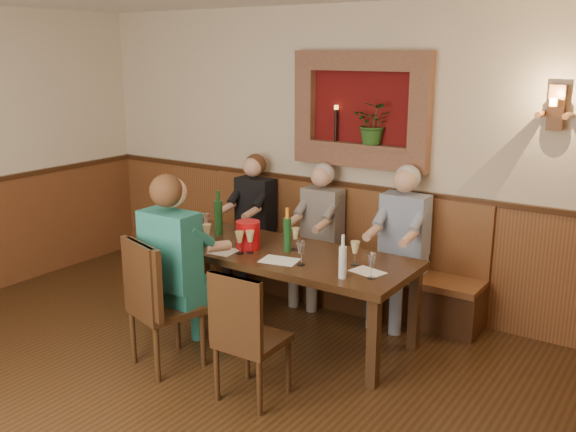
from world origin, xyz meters
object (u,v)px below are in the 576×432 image
at_px(dining_table, 275,258).
at_px(chair_near_left, 165,329).
at_px(person_chair_front, 181,283).
at_px(person_bench_left, 251,232).
at_px(chair_near_right, 251,361).
at_px(bench, 330,267).
at_px(wine_bottle_green_b, 218,217).
at_px(spittoon_bucket, 248,235).
at_px(person_bench_right, 399,259).
at_px(water_bottle, 343,261).
at_px(wine_bottle_green_a, 287,234).
at_px(person_bench_mid, 317,246).

bearing_deg(dining_table, chair_near_left, -110.50).
bearing_deg(person_chair_front, person_bench_left, 108.40).
height_order(chair_near_left, chair_near_right, chair_near_left).
xyz_separation_m(dining_table, person_bench_left, (-0.89, 0.84, -0.11)).
height_order(person_bench_left, person_chair_front, person_chair_front).
relative_size(bench, person_bench_left, 2.20).
bearing_deg(wine_bottle_green_b, chair_near_right, -42.57).
bearing_deg(wine_bottle_green_b, spittoon_bucket, -21.04).
xyz_separation_m(person_bench_right, spittoon_bucket, (-0.98, -0.92, 0.28)).
distance_m(dining_table, water_bottle, 0.88).
relative_size(dining_table, chair_near_left, 2.32).
bearing_deg(wine_bottle_green_a, chair_near_right, -69.60).
bearing_deg(wine_bottle_green_a, person_chair_front, -119.29).
relative_size(bench, wine_bottle_green_a, 8.06).
xyz_separation_m(bench, spittoon_bucket, (-0.22, -1.02, 0.54)).
relative_size(dining_table, person_chair_front, 1.60).
bearing_deg(person_bench_mid, wine_bottle_green_b, -129.29).
relative_size(person_bench_mid, water_bottle, 4.06).
height_order(person_bench_left, person_bench_mid, person_bench_left).
xyz_separation_m(dining_table, water_bottle, (0.81, -0.28, 0.21)).
bearing_deg(chair_near_right, chair_near_left, 177.88).
height_order(chair_near_left, wine_bottle_green_b, wine_bottle_green_b).
distance_m(spittoon_bucket, wine_bottle_green_a, 0.34).
height_order(dining_table, bench, bench).
relative_size(chair_near_left, person_bench_right, 0.73).
relative_size(person_chair_front, wine_bottle_green_b, 3.68).
xyz_separation_m(person_chair_front, spittoon_bucket, (0.14, 0.69, 0.24)).
bearing_deg(person_bench_mid, dining_table, -83.92).
distance_m(chair_near_left, person_chair_front, 0.38).
relative_size(person_chair_front, spittoon_bucket, 6.39).
distance_m(person_bench_mid, person_chair_front, 1.64).
bearing_deg(person_bench_right, person_bench_mid, 179.85).
relative_size(dining_table, wine_bottle_green_b, 5.87).
xyz_separation_m(person_bench_left, wine_bottle_green_a, (0.99, -0.80, 0.34)).
height_order(chair_near_right, person_bench_left, person_bench_left).
relative_size(chair_near_left, wine_bottle_green_a, 2.78).
relative_size(person_chair_front, water_bottle, 4.53).
bearing_deg(wine_bottle_green_a, dining_table, -159.52).
distance_m(chair_near_right, person_bench_mid, 1.92).
relative_size(person_bench_left, person_bench_right, 0.96).
xyz_separation_m(bench, wine_bottle_green_b, (-0.69, -0.84, 0.59)).
height_order(bench, wine_bottle_green_a, wine_bottle_green_a).
distance_m(bench, water_bottle, 1.57).
height_order(wine_bottle_green_b, water_bottle, wine_bottle_green_b).
height_order(person_chair_front, spittoon_bucket, person_chair_front).
distance_m(chair_near_right, wine_bottle_green_b, 1.72).
bearing_deg(spittoon_bucket, dining_table, 20.36).
bearing_deg(person_bench_mid, person_bench_right, -0.15).
bearing_deg(chair_near_right, person_bench_right, 79.48).
distance_m(wine_bottle_green_a, water_bottle, 0.77).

